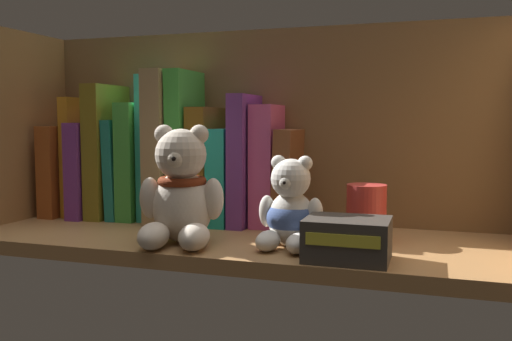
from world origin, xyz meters
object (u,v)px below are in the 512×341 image
(book_12, at_px, (268,165))
(small_product_box, at_px, (347,239))
(pillar_candle, at_px, (366,212))
(book_4, at_px, (127,169))
(book_9, at_px, (209,165))
(book_1, at_px, (83,156))
(teddy_bear_larger, at_px, (181,193))
(book_10, at_px, (229,176))
(book_13, at_px, (289,178))
(book_8, at_px, (190,147))
(book_3, at_px, (112,151))
(teddy_bear_smaller, at_px, (290,211))
(book_6, at_px, (155,148))
(book_5, at_px, (140,161))
(book_7, at_px, (172,146))
(book_0, at_px, (70,170))
(book_2, at_px, (96,169))
(book_11, at_px, (247,160))

(book_12, distance_m, small_product_box, 0.25)
(book_12, height_order, pillar_candle, book_12)
(book_4, bearing_deg, book_9, 0.00)
(book_1, bearing_deg, teddy_bear_larger, -31.25)
(pillar_candle, bearing_deg, book_10, 164.37)
(book_4, distance_m, book_13, 0.29)
(book_10, bearing_deg, book_13, 0.00)
(book_8, height_order, book_9, book_8)
(book_3, relative_size, teddy_bear_smaller, 1.87)
(teddy_bear_smaller, bearing_deg, book_6, 152.65)
(book_4, relative_size, teddy_bear_larger, 1.04)
(book_5, height_order, book_7, book_7)
(book_13, bearing_deg, book_0, 180.00)
(book_13, relative_size, teddy_bear_larger, 0.95)
(book_2, distance_m, small_product_box, 0.50)
(book_2, bearing_deg, pillar_candle, -7.62)
(book_1, relative_size, book_11, 1.00)
(teddy_bear_larger, bearing_deg, book_0, 151.24)
(book_4, xyz_separation_m, book_5, (0.03, 0.00, 0.01))
(book_12, bearing_deg, teddy_bear_larger, -114.11)
(book_7, bearing_deg, book_8, 0.00)
(book_10, height_order, book_13, same)
(book_10, bearing_deg, teddy_bear_larger, -92.30)
(book_1, relative_size, book_13, 1.35)
(book_4, relative_size, book_12, 0.88)
(book_0, distance_m, book_1, 0.04)
(pillar_candle, bearing_deg, teddy_bear_larger, -157.02)
(book_7, relative_size, book_9, 1.31)
(book_0, height_order, book_10, book_0)
(pillar_candle, bearing_deg, book_7, 169.04)
(book_3, height_order, teddy_bear_larger, book_3)
(book_3, xyz_separation_m, book_13, (0.31, 0.00, -0.04))
(pillar_candle, bearing_deg, book_5, 170.69)
(book_1, distance_m, book_4, 0.09)
(book_1, distance_m, small_product_box, 0.53)
(book_3, height_order, pillar_candle, book_3)
(book_0, relative_size, book_4, 0.94)
(book_5, distance_m, book_7, 0.06)
(book_10, bearing_deg, book_3, 180.00)
(book_2, height_order, book_4, book_4)
(pillar_candle, bearing_deg, book_11, 161.97)
(book_9, distance_m, teddy_bear_larger, 0.17)
(book_2, distance_m, book_5, 0.09)
(book_12, bearing_deg, book_8, 180.00)
(book_7, bearing_deg, book_11, 0.00)
(book_8, bearing_deg, book_12, 0.00)
(book_5, bearing_deg, teddy_bear_smaller, -25.05)
(teddy_bear_larger, relative_size, teddy_bear_smaller, 1.33)
(book_2, bearing_deg, book_0, 180.00)
(book_2, bearing_deg, book_7, 0.00)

